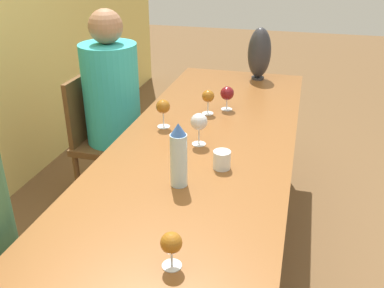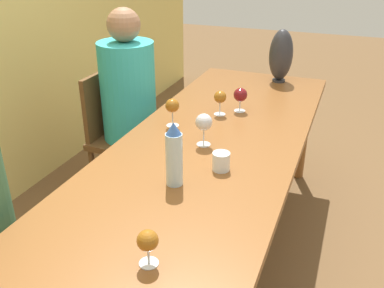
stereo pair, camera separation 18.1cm
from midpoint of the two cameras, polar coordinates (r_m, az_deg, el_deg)
dining_table at (r=1.84m, az=-3.34°, el=-5.45°), size 3.08×0.85×0.73m
water_bottle at (r=1.66m, az=-4.93°, el=-1.66°), size 0.07×0.07×0.27m
water_tumbler at (r=1.81m, az=1.15°, el=-2.19°), size 0.08×0.08×0.08m
vase at (r=2.99m, az=7.23°, el=11.92°), size 0.16×0.16×0.35m
wine_glass_0 at (r=1.29m, az=-6.92°, el=-13.21°), size 0.07×0.07×0.12m
wine_glass_1 at (r=2.37m, az=-0.04°, el=6.26°), size 0.07×0.07×0.14m
wine_glass_2 at (r=1.99m, az=-1.66°, el=2.85°), size 0.08×0.08×0.16m
wine_glass_3 at (r=2.43m, az=2.57°, el=6.67°), size 0.08×0.08×0.14m
wine_glass_4 at (r=2.20m, az=-6.25°, el=4.84°), size 0.07×0.07×0.15m
chair_far at (r=2.81m, az=-13.27°, el=1.00°), size 0.44×0.44×0.87m
person_far at (r=2.69m, az=-12.21°, el=4.70°), size 0.34×0.34×1.27m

